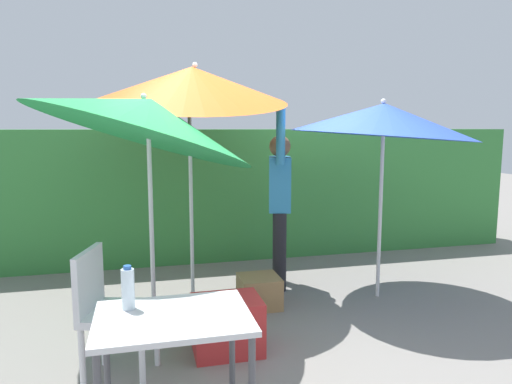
{
  "coord_description": "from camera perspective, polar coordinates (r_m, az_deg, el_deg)",
  "views": [
    {
      "loc": [
        -1.0,
        -3.78,
        1.68
      ],
      "look_at": [
        0.0,
        0.3,
        1.1
      ],
      "focal_mm": 32.81,
      "sensor_mm": 36.0,
      "label": 1
    }
  ],
  "objects": [
    {
      "name": "folding_table",
      "position": [
        2.58,
        -10.04,
        -16.33
      ],
      "size": [
        0.8,
        0.6,
        0.72
      ],
      "color": "#4C4C51",
      "rests_on": "ground_plane"
    },
    {
      "name": "crate_cardboard",
      "position": [
        4.51,
        0.39,
        -12.04
      ],
      "size": [
        0.37,
        0.37,
        0.29
      ],
      "primitive_type": "cube",
      "color": "#9E7A4C",
      "rests_on": "ground_plane"
    },
    {
      "name": "umbrella_rainbow",
      "position": [
        4.69,
        15.25,
        8.48
      ],
      "size": [
        1.79,
        1.78,
        1.98
      ],
      "color": "silver",
      "rests_on": "ground_plane"
    },
    {
      "name": "hedge_row",
      "position": [
        6.13,
        -4.26,
        -0.14
      ],
      "size": [
        8.0,
        0.7,
        1.66
      ],
      "primitive_type": "cube",
      "color": "#38843D",
      "rests_on": "ground_plane"
    },
    {
      "name": "ground_plane",
      "position": [
        4.26,
        1.0,
        -15.38
      ],
      "size": [
        24.0,
        24.0,
        0.0
      ],
      "primitive_type": "plane",
      "color": "gray"
    },
    {
      "name": "bottle_water",
      "position": [
        2.64,
        -15.34,
        -11.27
      ],
      "size": [
        0.07,
        0.07,
        0.24
      ],
      "color": "silver",
      "rests_on": "folding_table"
    },
    {
      "name": "person_vendor",
      "position": [
        4.88,
        2.9,
        -0.94
      ],
      "size": [
        0.31,
        0.55,
        1.88
      ],
      "color": "black",
      "rests_on": "ground_plane"
    },
    {
      "name": "umbrella_yellow",
      "position": [
        3.83,
        -13.24,
        8.75
      ],
      "size": [
        1.87,
        1.83,
        2.24
      ],
      "color": "silver",
      "rests_on": "ground_plane"
    },
    {
      "name": "umbrella_orange",
      "position": [
        4.49,
        -7.8,
        12.87
      ],
      "size": [
        1.8,
        1.82,
        2.41
      ],
      "color": "silver",
      "rests_on": "ground_plane"
    },
    {
      "name": "chair_plastic",
      "position": [
        3.32,
        -17.47,
        -13.14
      ],
      "size": [
        0.54,
        0.54,
        0.89
      ],
      "color": "silver",
      "rests_on": "ground_plane"
    },
    {
      "name": "cooler_box",
      "position": [
        3.67,
        -3.55,
        -15.86
      ],
      "size": [
        0.51,
        0.41,
        0.41
      ],
      "primitive_type": "cube",
      "color": "red",
      "rests_on": "ground_plane"
    }
  ]
}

